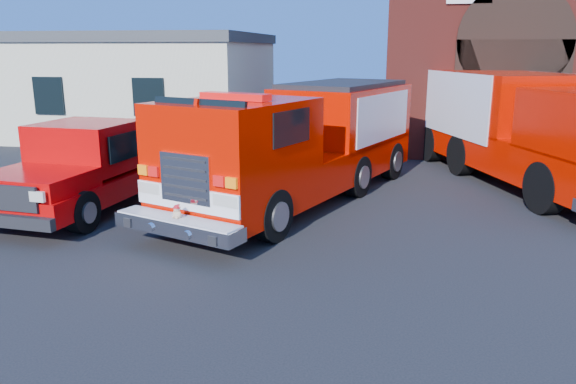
% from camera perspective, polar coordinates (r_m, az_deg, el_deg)
% --- Properties ---
extents(ground, '(100.00, 100.00, 0.00)m').
position_cam_1_polar(ground, '(11.21, 1.09, -4.95)').
color(ground, black).
rests_on(ground, ground).
extents(parking_stripe_far, '(0.12, 3.00, 0.01)m').
position_cam_1_polar(parking_stripe_far, '(18.48, 25.15, 1.41)').
color(parking_stripe_far, gold).
rests_on(parking_stripe_far, ground).
extents(side_building, '(10.20, 8.20, 4.35)m').
position_cam_1_polar(side_building, '(25.80, -14.47, 10.55)').
color(side_building, beige).
rests_on(side_building, ground).
extents(fire_engine, '(5.68, 9.55, 2.85)m').
position_cam_1_polar(fire_engine, '(13.94, 1.57, 5.13)').
color(fire_engine, black).
rests_on(fire_engine, ground).
extents(pickup_truck, '(2.85, 6.45, 2.05)m').
position_cam_1_polar(pickup_truck, '(14.34, -18.85, 2.57)').
color(pickup_truck, black).
rests_on(pickup_truck, ground).
extents(secondary_truck, '(5.84, 9.76, 3.03)m').
position_cam_1_polar(secondary_truck, '(17.26, 22.57, 6.41)').
color(secondary_truck, black).
rests_on(secondary_truck, ground).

